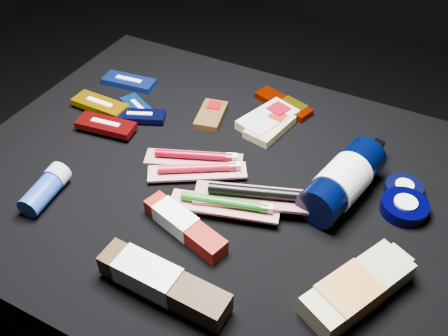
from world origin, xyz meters
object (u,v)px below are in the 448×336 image
at_px(lotion_bottle, 343,181).
at_px(bodywash_bottle, 356,290).
at_px(deodorant_stick, 46,189).
at_px(toothpaste_carton_red, 182,224).

bearing_deg(lotion_bottle, bodywash_bottle, -54.61).
height_order(deodorant_stick, toothpaste_carton_red, deodorant_stick).
xyz_separation_m(lotion_bottle, deodorant_stick, (-0.48, -0.25, -0.02)).
relative_size(bodywash_bottle, deodorant_stick, 1.80).
bearing_deg(bodywash_bottle, deodorant_stick, -148.30).
relative_size(bodywash_bottle, toothpaste_carton_red, 1.15).
bearing_deg(deodorant_stick, toothpaste_carton_red, 3.17).
xyz_separation_m(deodorant_stick, toothpaste_carton_red, (0.26, 0.05, -0.01)).
height_order(lotion_bottle, deodorant_stick, lotion_bottle).
height_order(bodywash_bottle, deodorant_stick, deodorant_stick).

